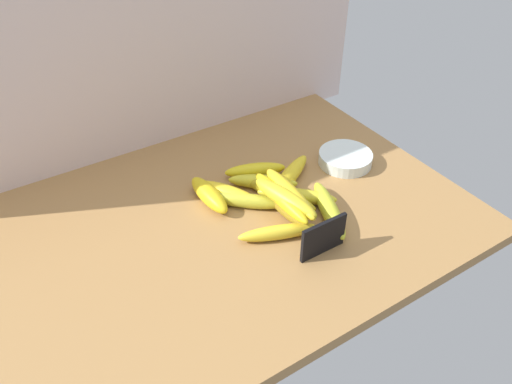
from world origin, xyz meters
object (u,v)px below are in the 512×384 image
Objects in this scene: banana_0 at (207,195)px; chalkboard_sign at (323,238)px; fruit_bowl at (345,158)px; banana_10 at (245,201)px; banana_1 at (289,177)px; banana_5 at (228,193)px; banana_11 at (285,198)px; banana_4 at (285,207)px; banana_3 at (278,232)px; banana_7 at (329,209)px; banana_12 at (290,193)px; banana_9 at (263,182)px; banana_6 at (297,196)px; banana_2 at (278,194)px; banana_8 at (255,170)px; banana_13 at (281,197)px.

chalkboard_sign is at bearing -65.16° from banana_0.
chalkboard_sign is 0.79× the size of fruit_bowl.
banana_1 is at bearing 8.31° from banana_10.
chalkboard_sign is 0.64× the size of banana_5.
chalkboard_sign is 0.61× the size of banana_11.
banana_0 reaches higher than banana_4.
chalkboard_sign is 30.11cm from banana_0.
banana_3 is (-30.75, -13.97, 0.09)cm from fruit_bowl.
banana_4 is (-7.48, -9.09, -0.04)cm from banana_1.
banana_7 is at bearing -37.56° from banana_4.
banana_0 is 19.01cm from banana_11.
banana_5 is 15.41cm from banana_12.
fruit_bowl is 38.30cm from banana_0.
banana_12 reaches higher than banana_9.
banana_12 is (-3.76, -2.12, 3.80)cm from banana_6.
banana_3 is at bearing -124.55° from banana_2.
banana_8 is (-22.82, 7.81, 0.29)cm from fruit_bowl.
banana_13 is at bearing 93.48° from chalkboard_sign.
banana_7 reaches higher than banana_3.
banana_11 is at bearing -112.23° from banana_2.
banana_10 is 0.99× the size of banana_11.
banana_2 and banana_9 have the same top height.
banana_7 is 0.98× the size of banana_12.
banana_12 reaches higher than banana_8.
banana_12 reaches higher than banana_10.
banana_6 is at bearing 22.83° from banana_4.
banana_8 is (0.42, 10.88, 0.06)cm from banana_2.
banana_1 is 1.00× the size of banana_7.
fruit_bowl is 25.54cm from banana_12.
banana_3 is at bearing -127.76° from banana_13.
chalkboard_sign reaches higher than banana_8.
banana_5 is 0.84× the size of banana_12.
banana_6 is 8.61cm from banana_7.
banana_10 is at bearing -133.18° from banana_8.
banana_10 is at bearing 105.14° from chalkboard_sign.
banana_10 is (-13.85, -2.02, -0.15)cm from banana_1.
banana_8 is at bearing 128.95° from banana_1.
banana_1 is 1.17× the size of banana_9.
chalkboard_sign is at bearing -135.66° from banana_7.
banana_7 is (13.83, -0.18, 0.35)cm from banana_3.
banana_7 is at bearing -0.76° from banana_3.
banana_8 is 0.86× the size of banana_10.
banana_6 is at bearing -35.60° from banana_5.
fruit_bowl is 23.44cm from banana_2.
banana_4 reaches higher than fruit_bowl.
banana_9 is at bearing 112.07° from banana_7.
banana_1 is at bearing -10.68° from banana_0.
banana_9 is at bearing -3.10° from banana_5.
banana_12 is at bearing -93.58° from banana_8.
banana_0 is at bearing 148.41° from banana_6.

